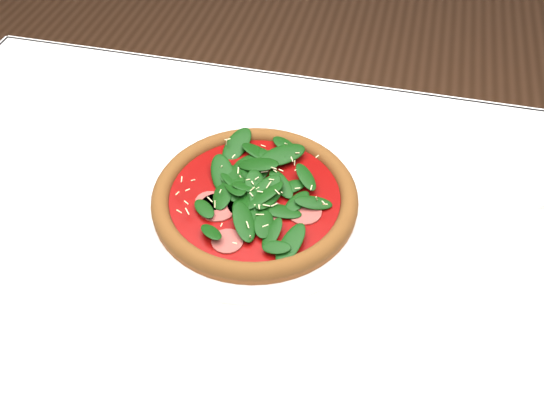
# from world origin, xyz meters

# --- Properties ---
(dining_table) EXTENTS (1.21, 0.81, 0.75)m
(dining_table) POSITION_xyz_m (0.00, 0.00, 0.65)
(dining_table) COLOR white
(dining_table) RESTS_ON ground
(plate) EXTENTS (0.34, 0.34, 0.01)m
(plate) POSITION_xyz_m (-0.00, 0.06, 0.76)
(plate) COLOR white
(plate) RESTS_ON dining_table
(pizza) EXTENTS (0.37, 0.37, 0.04)m
(pizza) POSITION_xyz_m (-0.00, 0.06, 0.78)
(pizza) COLOR brown
(pizza) RESTS_ON plate
(saucer_far) EXTENTS (0.14, 0.14, 0.01)m
(saucer_far) POSITION_xyz_m (0.36, 0.22, 0.76)
(saucer_far) COLOR white
(saucer_far) RESTS_ON dining_table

